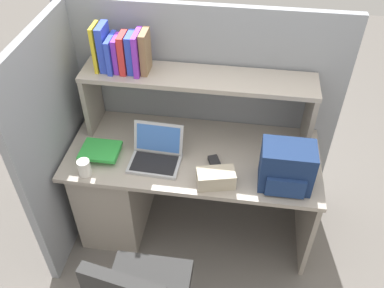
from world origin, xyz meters
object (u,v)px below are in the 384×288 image
at_px(laptop, 156,154).
at_px(computer_mouse, 215,162).
at_px(backpack, 287,168).
at_px(paper_cup, 84,168).
at_px(tissue_box, 216,178).

height_order(laptop, computer_mouse, laptop).
bearing_deg(computer_mouse, laptop, 159.69).
xyz_separation_m(backpack, paper_cup, (-1.18, -0.09, -0.08)).
relative_size(computer_mouse, tissue_box, 0.47).
bearing_deg(paper_cup, backpack, 4.32).
xyz_separation_m(laptop, tissue_box, (0.39, -0.15, -0.00)).
height_order(laptop, tissue_box, laptop).
bearing_deg(computer_mouse, paper_cup, 171.92).
relative_size(laptop, backpack, 1.07).
height_order(computer_mouse, tissue_box, tissue_box).
distance_m(computer_mouse, paper_cup, 0.79).
xyz_separation_m(computer_mouse, paper_cup, (-0.76, -0.20, 0.04)).
bearing_deg(tissue_box, backpack, -5.81).
bearing_deg(computer_mouse, backpack, -36.81).
relative_size(laptop, paper_cup, 3.07).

